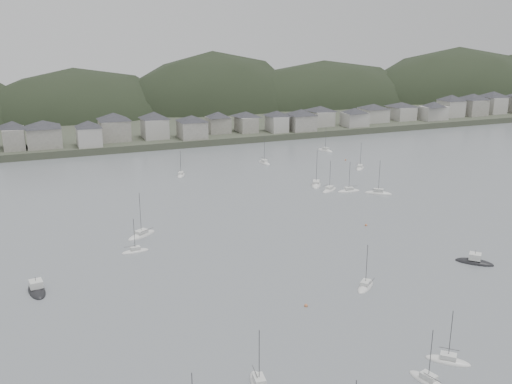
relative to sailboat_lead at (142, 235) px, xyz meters
name	(u,v)px	position (x,y,z in m)	size (l,w,h in m)	color
ground	(417,337)	(34.75, -67.53, -0.17)	(900.00, 900.00, 0.00)	slate
far_shore_land	(127,109)	(34.75, 227.47, 1.33)	(900.00, 250.00, 3.00)	#383D2D
forested_ridge	(143,135)	(39.58, 201.87, -11.46)	(851.55, 103.94, 102.57)	black
waterfront_town	(269,119)	(85.34, 115.81, 8.49)	(451.48, 28.46, 12.92)	gray
sailboat_lead	(142,235)	(0.00, 0.00, 0.00)	(9.17, 7.40, 12.39)	silver
moored_fleet	(292,228)	(38.14, -9.48, 0.00)	(233.87, 168.46, 13.43)	silver
motor_launch_near	(474,262)	(67.01, -45.79, 0.11)	(7.99, 8.24, 4.01)	black
motor_launch_far	(37,290)	(-25.99, -24.00, 0.11)	(4.31, 9.21, 4.10)	black
mooring_buoys	(289,225)	(38.56, -7.30, -0.02)	(137.59, 126.38, 0.70)	#C97143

